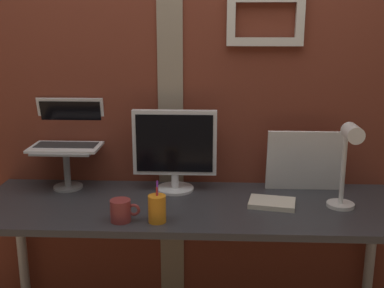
{
  "coord_description": "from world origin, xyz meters",
  "views": [
    {
      "loc": [
        0.16,
        -1.97,
        1.54
      ],
      "look_at": [
        0.07,
        0.13,
        1.0
      ],
      "focal_mm": 44.78,
      "sensor_mm": 36.0,
      "label": 1
    }
  ],
  "objects_px": {
    "whiteboard_panel": "(305,161)",
    "desk_lamp": "(348,157)",
    "pen_cup": "(157,209)",
    "laptop": "(69,132)",
    "monitor": "(175,147)",
    "coffee_mug": "(121,211)"
  },
  "relations": [
    {
      "from": "laptop",
      "to": "pen_cup",
      "type": "bearing_deg",
      "value": -42.98
    },
    {
      "from": "monitor",
      "to": "coffee_mug",
      "type": "relative_size",
      "value": 3.24
    },
    {
      "from": "monitor",
      "to": "coffee_mug",
      "type": "xyz_separation_m",
      "value": [
        -0.19,
        -0.38,
        -0.17
      ]
    },
    {
      "from": "desk_lamp",
      "to": "pen_cup",
      "type": "distance_m",
      "value": 0.82
    },
    {
      "from": "monitor",
      "to": "laptop",
      "type": "relative_size",
      "value": 1.2
    },
    {
      "from": "whiteboard_panel",
      "to": "desk_lamp",
      "type": "distance_m",
      "value": 0.3
    },
    {
      "from": "laptop",
      "to": "coffee_mug",
      "type": "relative_size",
      "value": 2.7
    },
    {
      "from": "laptop",
      "to": "whiteboard_panel",
      "type": "xyz_separation_m",
      "value": [
        1.14,
        -0.04,
        -0.12
      ]
    },
    {
      "from": "whiteboard_panel",
      "to": "desk_lamp",
      "type": "xyz_separation_m",
      "value": [
        0.13,
        -0.26,
        0.09
      ]
    },
    {
      "from": "laptop",
      "to": "whiteboard_panel",
      "type": "bearing_deg",
      "value": -2.24
    },
    {
      "from": "monitor",
      "to": "coffee_mug",
      "type": "distance_m",
      "value": 0.46
    },
    {
      "from": "laptop",
      "to": "coffee_mug",
      "type": "distance_m",
      "value": 0.6
    },
    {
      "from": "laptop",
      "to": "pen_cup",
      "type": "relative_size",
      "value": 1.92
    },
    {
      "from": "pen_cup",
      "to": "desk_lamp",
      "type": "bearing_deg",
      "value": 10.7
    },
    {
      "from": "whiteboard_panel",
      "to": "monitor",
      "type": "bearing_deg",
      "value": -177.93
    },
    {
      "from": "monitor",
      "to": "laptop",
      "type": "xyz_separation_m",
      "value": [
        -0.52,
        0.07,
        0.05
      ]
    },
    {
      "from": "monitor",
      "to": "whiteboard_panel",
      "type": "relative_size",
      "value": 1.1
    },
    {
      "from": "whiteboard_panel",
      "to": "desk_lamp",
      "type": "relative_size",
      "value": 0.93
    },
    {
      "from": "coffee_mug",
      "to": "pen_cup",
      "type": "bearing_deg",
      "value": 0.0
    },
    {
      "from": "monitor",
      "to": "desk_lamp",
      "type": "distance_m",
      "value": 0.78
    },
    {
      "from": "pen_cup",
      "to": "whiteboard_panel",
      "type": "bearing_deg",
      "value": 31.51
    },
    {
      "from": "desk_lamp",
      "to": "coffee_mug",
      "type": "relative_size",
      "value": 3.17
    }
  ]
}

